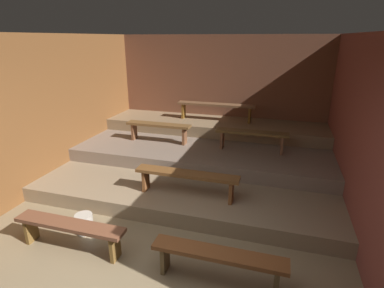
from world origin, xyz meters
name	(u,v)px	position (x,y,z in m)	size (l,w,h in m)	color
ground	(191,188)	(0.00, 2.56, -0.04)	(5.95, 5.93, 0.08)	#7F6C4F
wall_back	(220,92)	(0.00, 5.16, 1.36)	(5.95, 0.06, 2.73)	brown
wall_left	(64,107)	(-2.60, 2.56, 1.36)	(0.06, 5.93, 2.73)	brown
wall_right	(356,128)	(2.60, 2.56, 1.36)	(0.06, 5.93, 2.73)	brown
platform_lower	(199,168)	(0.00, 3.18, 0.13)	(5.15, 3.90, 0.25)	#887459
platform_middle	(207,146)	(0.00, 3.80, 0.38)	(5.15, 2.66, 0.25)	#79685A
platform_upper	(214,126)	(0.00, 4.54, 0.64)	(5.15, 1.17, 0.25)	#826A4C
bench_floor_left	(70,228)	(-0.98, 0.40, 0.33)	(1.53, 0.24, 0.41)	brown
bench_floor_right	(218,258)	(0.98, 0.40, 0.33)	(1.53, 0.24, 0.41)	brown
bench_lower_center	(187,177)	(0.17, 1.77, 0.59)	(1.66, 0.24, 0.41)	brown
bench_middle_left	(158,127)	(-0.99, 3.45, 0.83)	(1.41, 0.24, 0.41)	brown
bench_middle_right	(252,135)	(0.99, 3.45, 0.83)	(1.41, 0.24, 0.41)	brown
bench_upper_center	(216,107)	(0.00, 4.65, 1.10)	(1.86, 0.24, 0.41)	brown
pail_floor	(84,223)	(-1.05, 0.78, 0.14)	(0.25, 0.25, 0.28)	#B2A899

